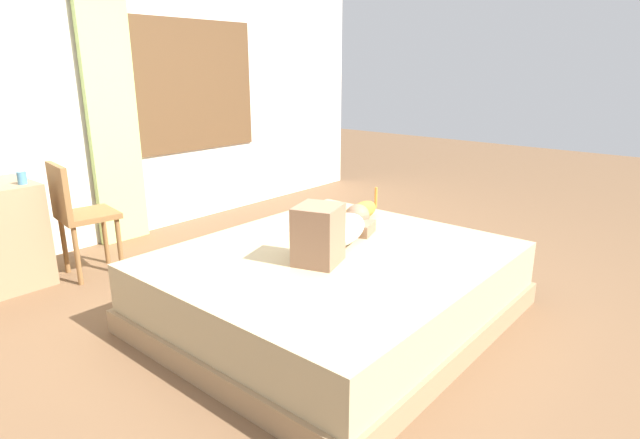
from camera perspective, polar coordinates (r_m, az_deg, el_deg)
ground_plane at (r=3.27m, az=2.10°, el=-11.04°), size 16.00×16.00×0.00m
back_wall_with_window at (r=4.92m, az=-22.48°, el=14.62°), size 6.40×0.14×2.90m
bed at (r=3.22m, az=1.57°, el=-7.32°), size 2.04×1.79×0.43m
person_lying at (r=3.20m, az=1.74°, el=-1.16°), size 0.93×0.51×0.34m
cat at (r=3.82m, az=4.74°, el=1.05°), size 0.36×0.11×0.21m
cup at (r=4.07m, az=-30.11°, el=4.00°), size 0.06×0.06×0.09m
chair_by_desk at (r=4.14m, az=-25.32°, el=0.90°), size 0.43×0.43×0.86m
curtain_left at (r=4.80m, az=-22.26°, el=12.81°), size 0.44×0.06×2.59m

